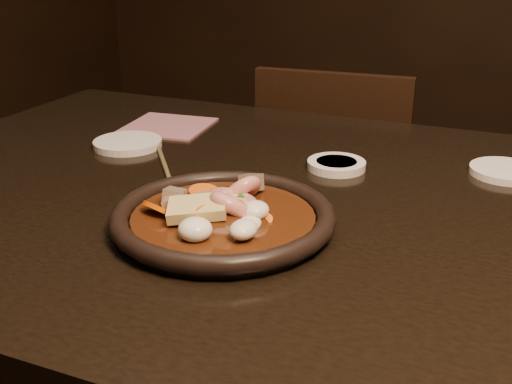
% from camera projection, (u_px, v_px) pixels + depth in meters
% --- Properties ---
extents(table, '(1.60, 0.90, 0.75)m').
position_uv_depth(table, '(363.00, 259.00, 0.91)').
color(table, black).
rests_on(table, floor).
extents(chair, '(0.41, 0.41, 0.81)m').
position_uv_depth(chair, '(336.00, 205.00, 1.67)').
color(chair, black).
rests_on(chair, floor).
extents(plate, '(0.29, 0.29, 0.03)m').
position_uv_depth(plate, '(223.00, 218.00, 0.82)').
color(plate, black).
rests_on(plate, table).
extents(stirfry, '(0.18, 0.19, 0.06)m').
position_uv_depth(stirfry, '(224.00, 213.00, 0.81)').
color(stirfry, '#391A0A').
rests_on(stirfry, plate).
extents(soy_dish, '(0.09, 0.09, 0.01)m').
position_uv_depth(soy_dish, '(336.00, 165.00, 1.03)').
color(soy_dish, white).
rests_on(soy_dish, table).
extents(saucer_left, '(0.12, 0.12, 0.01)m').
position_uv_depth(saucer_left, '(128.00, 143.00, 1.13)').
color(saucer_left, white).
rests_on(saucer_left, table).
extents(saucer_right, '(0.11, 0.11, 0.01)m').
position_uv_depth(saucer_right, '(506.00, 171.00, 1.00)').
color(saucer_right, white).
rests_on(saucer_right, table).
extents(chopsticks, '(0.16, 0.21, 0.01)m').
position_uv_depth(chopsticks, '(162.00, 159.00, 1.06)').
color(chopsticks, tan).
rests_on(chopsticks, table).
extents(napkin, '(0.17, 0.17, 0.00)m').
position_uv_depth(napkin, '(168.00, 126.00, 1.25)').
color(napkin, '#9A5F68').
rests_on(napkin, table).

